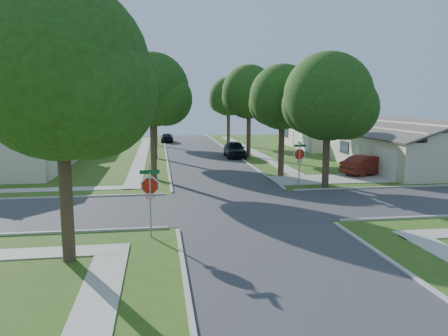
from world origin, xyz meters
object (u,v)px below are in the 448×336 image
tree_e_mid (249,94)px  tree_w_mid (154,92)px  stop_sign_ne (300,156)px  car_curb_east (235,149)px  tree_ne_corner (329,101)px  tree_e_far (229,98)px  car_driveway (369,165)px  stop_sign_sw (150,189)px  house_nw_far (60,136)px  car_curb_west (167,138)px  house_ne_near (406,151)px  tree_e_near (283,100)px  house_nw_near (14,152)px  tree_w_far (155,102)px  house_ne_far (325,135)px  tree_w_near (153,93)px  tree_sw_corner (62,79)px

tree_e_mid → tree_w_mid: size_ratio=0.96×
stop_sign_ne → car_curb_east: size_ratio=0.62×
tree_e_mid → tree_ne_corner: size_ratio=1.06×
tree_e_far → car_driveway: 26.81m
stop_sign_sw → house_nw_far: size_ratio=0.22×
stop_sign_ne → car_curb_west: (-7.90, 33.76, -1.43)m
tree_ne_corner → house_ne_near: (9.63, 6.79, -4.08)m
stop_sign_sw → stop_sign_ne: (9.40, 9.40, 0.00)m
tree_e_mid → tree_e_far: 13.00m
tree_ne_corner → car_curb_west: tree_ne_corner is taller
tree_e_near → house_nw_near: size_ratio=0.61×
tree_w_far → house_ne_far: tree_w_far is taller
house_ne_near → car_curb_east: house_ne_near is taller
tree_w_near → tree_w_far: (-0.01, 25.00, -0.61)m
house_ne_far → car_curb_west: (-19.19, 9.46, -0.91)m
tree_e_far → tree_w_near: 26.71m
stop_sign_sw → house_nw_near: 22.71m
car_driveway → tree_e_mid: bearing=8.3°
car_curb_west → tree_w_far: bearing=72.4°
stop_sign_sw → stop_sign_ne: same height
stop_sign_sw → tree_sw_corner: bearing=-140.0°
car_driveway → car_curb_west: size_ratio=1.10×
tree_e_near → tree_w_far: size_ratio=1.03×
tree_ne_corner → house_nw_far: size_ratio=0.64×
tree_e_mid → house_nw_near: 22.12m
tree_e_far → tree_e_mid: bearing=-90.0°
tree_e_near → house_nw_far: bearing=132.1°
tree_e_near → tree_w_mid: size_ratio=0.87×
stop_sign_ne → house_ne_near: bearing=29.1°
tree_w_far → house_nw_far: (-11.34, -2.01, -3.99)m
tree_w_mid → house_ne_far: size_ratio=0.70×
tree_e_near → car_curb_east: tree_e_near is taller
house_ne_near → car_curb_east: 15.99m
house_ne_near → tree_w_mid: bearing=154.1°
tree_w_mid → house_ne_far: bearing=21.2°
tree_e_mid → tree_w_far: bearing=125.9°
car_driveway → stop_sign_sw: bearing=109.2°
stop_sign_sw → tree_ne_corner: bearing=38.8°
tree_e_mid → tree_sw_corner: size_ratio=0.96×
tree_e_mid → car_curb_east: 5.67m
tree_e_far → car_curb_west: size_ratio=2.09×
house_ne_far → house_nw_far: 32.12m
stop_sign_ne → house_nw_near: bearing=153.5°
stop_sign_ne → car_curb_west: size_ratio=0.72×
tree_w_near → tree_w_far: bearing=90.0°
stop_sign_sw → tree_e_mid: tree_e_mid is taller
car_curb_east → car_driveway: bearing=-53.2°
tree_e_near → tree_e_mid: tree_e_mid is taller
house_ne_far → car_curb_west: size_ratio=3.27×
tree_w_mid → house_nw_far: (-11.35, 10.99, -4.97)m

